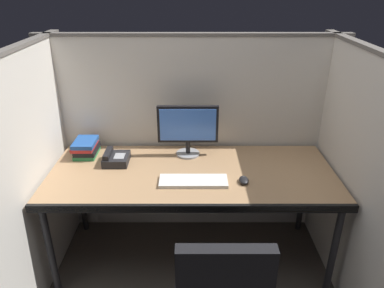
{
  "coord_description": "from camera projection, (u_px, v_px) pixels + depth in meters",
  "views": [
    {
      "loc": [
        0.0,
        -1.79,
        1.92
      ],
      "look_at": [
        0.0,
        0.35,
        0.92
      ],
      "focal_mm": 33.56,
      "sensor_mm": 36.0,
      "label": 1
    }
  ],
  "objects": [
    {
      "name": "ground_plane",
      "position": [
        192.0,
        288.0,
        2.44
      ],
      "size": [
        8.0,
        8.0,
        0.0
      ],
      "primitive_type": "plane",
      "color": "#423D38"
    },
    {
      "name": "cubicle_partition_rear",
      "position": [
        192.0,
        138.0,
        2.78
      ],
      "size": [
        2.21,
        0.06,
        1.57
      ],
      "color": "beige",
      "rests_on": "ground"
    },
    {
      "name": "cubicle_partition_left",
      "position": [
        36.0,
        173.0,
        2.28
      ],
      "size": [
        0.06,
        1.41,
        1.57
      ],
      "color": "beige",
      "rests_on": "ground"
    },
    {
      "name": "cubicle_partition_right",
      "position": [
        348.0,
        173.0,
        2.28
      ],
      "size": [
        0.06,
        1.41,
        1.57
      ],
      "color": "beige",
      "rests_on": "ground"
    },
    {
      "name": "desk",
      "position": [
        192.0,
        179.0,
        2.4
      ],
      "size": [
        1.9,
        0.8,
        0.74
      ],
      "color": "#997551",
      "rests_on": "ground"
    },
    {
      "name": "monitor_center",
      "position": [
        188.0,
        127.0,
        2.53
      ],
      "size": [
        0.43,
        0.17,
        0.37
      ],
      "color": "gray",
      "rests_on": "desk"
    },
    {
      "name": "keyboard_main",
      "position": [
        193.0,
        181.0,
        2.26
      ],
      "size": [
        0.43,
        0.15,
        0.02
      ],
      "primitive_type": "cube",
      "color": "silver",
      "rests_on": "desk"
    },
    {
      "name": "computer_mouse",
      "position": [
        244.0,
        180.0,
        2.26
      ],
      "size": [
        0.06,
        0.1,
        0.04
      ],
      "color": "black",
      "rests_on": "desk"
    },
    {
      "name": "book_stack",
      "position": [
        86.0,
        148.0,
        2.59
      ],
      "size": [
        0.16,
        0.22,
        0.12
      ],
      "color": "#26723F",
      "rests_on": "desk"
    },
    {
      "name": "desk_phone",
      "position": [
        116.0,
        158.0,
        2.49
      ],
      "size": [
        0.17,
        0.19,
        0.09
      ],
      "color": "black",
      "rests_on": "desk"
    }
  ]
}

